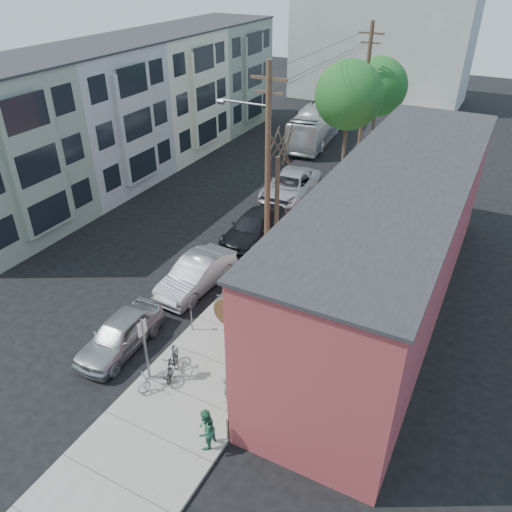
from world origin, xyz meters
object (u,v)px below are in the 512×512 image
at_px(cyclist, 243,305).
at_px(parked_bike_b, 156,378).
at_px(parked_bike_a, 172,362).
at_px(bus, 318,123).
at_px(car_1, 196,274).
at_px(car_3, 290,186).
at_px(tree_leafy_mid, 349,95).
at_px(car_0, 120,334).
at_px(patron_green, 206,429).
at_px(tree_leafy_far, 378,87).
at_px(parking_meter_near, 191,314).
at_px(parking_meter_far, 292,215).
at_px(car_2, 254,227).
at_px(utility_pole_near, 267,164).
at_px(sign_post, 145,343).
at_px(patio_chair_a, 258,362).
at_px(tree_bare, 277,209).
at_px(patio_chair_b, 250,383).
at_px(patron_grey, 228,383).

relative_size(cyclist, parked_bike_b, 1.25).
xyz_separation_m(parked_bike_a, bus, (-5.44, 28.96, 0.82)).
relative_size(parked_bike_b, car_1, 0.33).
distance_m(parked_bike_a, car_3, 17.25).
xyz_separation_m(tree_leafy_mid, car_0, (-2.60, -19.78, -5.58)).
height_order(parked_bike_a, parked_bike_b, parked_bike_a).
bearing_deg(cyclist, patron_green, 94.14).
xyz_separation_m(tree_leafy_mid, tree_leafy_far, (0.00, 7.05, -0.90)).
relative_size(tree_leafy_far, parked_bike_a, 4.25).
height_order(parking_meter_near, car_0, car_0).
distance_m(parking_meter_far, parked_bike_a, 12.97).
bearing_deg(car_1, bus, 100.41).
height_order(parking_meter_far, car_2, car_2).
bearing_deg(cyclist, car_1, -37.38).
xyz_separation_m(utility_pole_near, patron_green, (3.59, -11.54, -4.46)).
bearing_deg(parking_meter_far, bus, 106.24).
bearing_deg(tree_leafy_far, cyclist, -87.09).
xyz_separation_m(car_2, bus, (-3.22, 18.03, 0.74)).
xyz_separation_m(sign_post, patio_chair_a, (3.56, 2.24, -1.24)).
xyz_separation_m(tree_bare, patio_chair_b, (3.34, -9.18, -2.34)).
xyz_separation_m(parking_meter_near, parked_bike_b, (0.65, -3.33, -0.42)).
height_order(patron_grey, patron_green, patron_grey).
bearing_deg(patron_green, tree_leafy_mid, -173.05).
bearing_deg(parking_meter_near, car_0, -133.27).
xyz_separation_m(patio_chair_a, patio_chair_b, (0.23, -1.14, 0.00)).
relative_size(tree_leafy_mid, cyclist, 4.25).
height_order(patio_chair_a, patron_green, patron_green).
distance_m(patio_chair_a, patron_green, 3.89).
xyz_separation_m(tree_leafy_far, car_2, (-2.00, -16.20, -4.66)).
distance_m(parking_meter_near, parked_bike_b, 3.42).
relative_size(utility_pole_near, car_3, 1.68).
distance_m(parking_meter_far, parked_bike_b, 13.82).
height_order(parked_bike_a, car_0, car_0).
relative_size(parked_bike_a, bus, 0.16).
xyz_separation_m(tree_bare, parked_bike_a, (0.23, -9.66, -2.25)).
bearing_deg(parking_meter_near, bus, 99.99).
distance_m(tree_leafy_far, bus, 6.78).
distance_m(tree_leafy_far, parked_bike_a, 27.55).
relative_size(parking_meter_near, bus, 0.12).
bearing_deg(bus, patio_chair_b, -78.89).
bearing_deg(car_0, utility_pole_near, 74.04).
bearing_deg(tree_leafy_mid, patron_grey, -82.05).
bearing_deg(parked_bike_a, patron_green, -59.10).
relative_size(patio_chair_a, patio_chair_b, 1.00).
height_order(patio_chair_a, car_3, car_3).
bearing_deg(cyclist, tree_leafy_far, -100.93).
xyz_separation_m(parking_meter_near, car_3, (-1.93, 14.56, -0.16)).
distance_m(patron_green, car_1, 9.35).
height_order(car_1, car_2, car_1).
xyz_separation_m(cyclist, car_0, (-3.78, -3.61, -0.39)).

